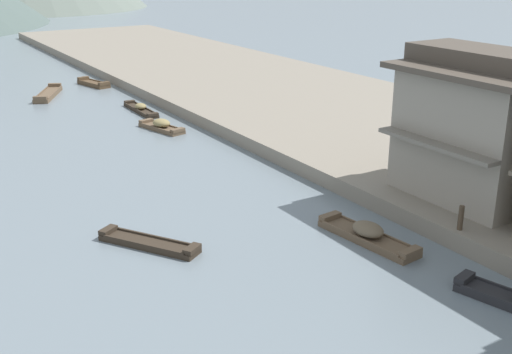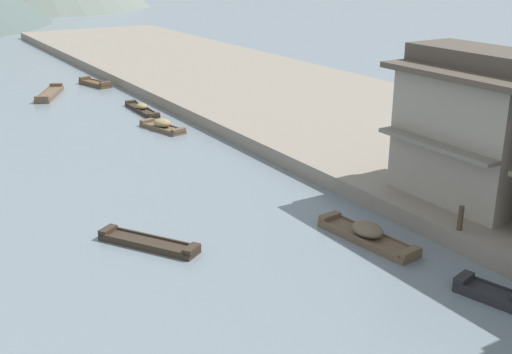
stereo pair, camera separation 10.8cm
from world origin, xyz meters
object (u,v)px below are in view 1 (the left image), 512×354
object	(u,v)px
boat_moored_third	(94,84)
mooring_post_dock_mid	(461,218)
boat_moored_second	(368,235)
house_waterfront_tall	(480,126)
boat_moored_nearest	(162,126)
boat_midriver_upstream	(141,109)
boat_moored_far	(48,94)
boat_midriver_drifting	(149,243)

from	to	relation	value
boat_moored_third	mooring_post_dock_mid	size ratio (longest dim) A/B	3.90
boat_moored_second	house_waterfront_tall	bearing A→B (deg)	0.09
boat_moored_nearest	boat_midriver_upstream	distance (m)	5.28
boat_moored_far	house_waterfront_tall	xyz separation A→B (m)	(9.53, -32.81, 3.58)
house_waterfront_tall	boat_moored_second	bearing A→B (deg)	-179.91
boat_moored_third	mooring_post_dock_mid	xyz separation A→B (m)	(1.91, -37.26, 1.04)
boat_moored_far	mooring_post_dock_mid	distance (m)	35.61
boat_moored_second	boat_moored_third	world-z (taller)	boat_moored_second
boat_midriver_upstream	house_waterfront_tall	size ratio (longest dim) A/B	0.72
boat_moored_far	boat_midriver_upstream	bearing A→B (deg)	-63.51
boat_moored_second	boat_moored_far	distance (m)	33.03
boat_moored_second	mooring_post_dock_mid	distance (m)	3.49
boat_moored_nearest	boat_midriver_upstream	bearing A→B (deg)	82.24
house_waterfront_tall	boat_moored_far	bearing A→B (deg)	106.19
boat_midriver_drifting	mooring_post_dock_mid	size ratio (longest dim) A/B	4.16
boat_moored_third	boat_midriver_upstream	size ratio (longest dim) A/B	0.77
boat_moored_second	mooring_post_dock_mid	bearing A→B (deg)	-41.72
boat_midriver_upstream	boat_midriver_drifting	bearing A→B (deg)	-111.05
boat_midriver_upstream	boat_moored_second	bearing A→B (deg)	-91.17
boat_moored_third	boat_moored_second	bearing A→B (deg)	-90.97
boat_moored_second	house_waterfront_tall	world-z (taller)	house_waterfront_tall
house_waterfront_tall	mooring_post_dock_mid	size ratio (longest dim) A/B	7.00
boat_moored_third	house_waterfront_tall	world-z (taller)	house_waterfront_tall
house_waterfront_tall	boat_midriver_upstream	bearing A→B (deg)	102.31
boat_midriver_upstream	house_waterfront_tall	bearing A→B (deg)	-77.69
boat_moored_second	house_waterfront_tall	distance (m)	6.77
boat_moored_third	boat_midriver_upstream	world-z (taller)	boat_midriver_upstream
boat_moored_third	boat_midriver_drifting	size ratio (longest dim) A/B	0.94
boat_moored_second	boat_moored_nearest	bearing A→B (deg)	90.65
boat_midriver_drifting	boat_moored_far	bearing A→B (deg)	82.83
boat_moored_far	boat_midriver_upstream	distance (m)	9.46
boat_moored_nearest	boat_midriver_upstream	xyz separation A→B (m)	(0.71, 5.23, -0.07)
mooring_post_dock_mid	house_waterfront_tall	bearing A→B (deg)	34.13
boat_midriver_drifting	mooring_post_dock_mid	xyz separation A→B (m)	(9.85, -6.20, 1.09)
boat_moored_nearest	boat_midriver_upstream	world-z (taller)	boat_moored_nearest
boat_midriver_upstream	boat_moored_far	bearing A→B (deg)	116.49
boat_moored_far	boat_midriver_drifting	xyz separation A→B (m)	(-3.63, -28.85, -0.04)
boat_moored_third	boat_moored_far	world-z (taller)	boat_moored_third
boat_midriver_drifting	boat_midriver_upstream	distance (m)	21.84
boat_moored_second	boat_moored_far	size ratio (longest dim) A/B	0.89
boat_midriver_drifting	boat_moored_second	bearing A→B (deg)	-28.36
boat_midriver_drifting	boat_midriver_upstream	world-z (taller)	boat_midriver_upstream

